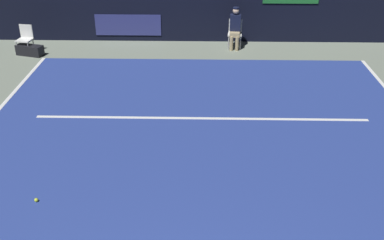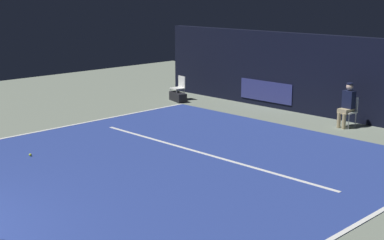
{
  "view_description": "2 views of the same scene",
  "coord_description": "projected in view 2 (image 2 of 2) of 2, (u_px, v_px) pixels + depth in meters",
  "views": [
    {
      "loc": [
        0.01,
        -2.44,
        4.97
      ],
      "look_at": [
        -0.18,
        5.65,
        0.72
      ],
      "focal_mm": 43.65,
      "sensor_mm": 36.0,
      "label": 1
    },
    {
      "loc": [
        9.17,
        -2.39,
        3.94
      ],
      "look_at": [
        0.34,
        6.36,
        1.04
      ],
      "focal_mm": 51.89,
      "sensor_mm": 36.0,
      "label": 2
    }
  ],
  "objects": [
    {
      "name": "ground_plane",
      "position": [
        138.0,
        173.0,
        12.3
      ],
      "size": [
        28.81,
        28.81,
        0.0
      ],
      "primitive_type": "plane",
      "color": "gray"
    },
    {
      "name": "court_surface",
      "position": [
        138.0,
        173.0,
        12.3
      ],
      "size": [
        9.8,
        11.99,
        0.01
      ],
      "primitive_type": "cube",
      "color": "navy",
      "rests_on": "ground"
    },
    {
      "name": "line_sideline_left",
      "position": [
        329.0,
        240.0,
        8.94
      ],
      "size": [
        0.1,
        11.99,
        0.01
      ],
      "primitive_type": "cube",
      "color": "white",
      "rests_on": "court_surface"
    },
    {
      "name": "line_sideline_right",
      "position": [
        29.0,
        133.0,
        15.65
      ],
      "size": [
        0.1,
        11.99,
        0.01
      ],
      "primitive_type": "cube",
      "color": "white",
      "rests_on": "court_surface"
    },
    {
      "name": "line_service",
      "position": [
        203.0,
        153.0,
        13.73
      ],
      "size": [
        7.65,
        0.1,
        0.01
      ],
      "primitive_type": "cube",
      "color": "white",
      "rests_on": "court_surface"
    },
    {
      "name": "back_wall",
      "position": [
        332.0,
        77.0,
        17.44
      ],
      "size": [
        14.2,
        0.33,
        2.6
      ],
      "color": "black",
      "rests_on": "ground"
    },
    {
      "name": "line_judge_on_chair",
      "position": [
        347.0,
        104.0,
        16.29
      ],
      "size": [
        0.48,
        0.56,
        1.32
      ],
      "color": "white",
      "rests_on": "ground"
    },
    {
      "name": "courtside_chair_near",
      "position": [
        179.0,
        86.0,
        20.46
      ],
      "size": [
        0.5,
        0.48,
        0.88
      ],
      "color": "white",
      "rests_on": "ground"
    },
    {
      "name": "tennis_ball",
      "position": [
        30.0,
        155.0,
        13.51
      ],
      "size": [
        0.07,
        0.07,
        0.07
      ],
      "primitive_type": "sphere",
      "color": "#CCE033",
      "rests_on": "court_surface"
    },
    {
      "name": "equipment_bag",
      "position": [
        178.0,
        97.0,
        20.28
      ],
      "size": [
        0.9,
        0.55,
        0.32
      ],
      "primitive_type": "cube",
      "rotation": [
        0.0,
        0.0,
        -0.3
      ],
      "color": "black",
      "rests_on": "ground"
    }
  ]
}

